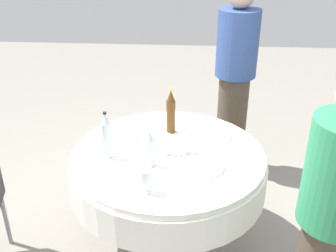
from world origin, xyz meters
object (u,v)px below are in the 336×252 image
plate_outer (214,136)px  person_left (235,77)px  wine_glass_mid (166,141)px  bottle_brown_inner (171,112)px  plate_far (122,136)px  bottle_clear_left (150,148)px  wine_glass_west (184,139)px  person_inner (332,221)px  bottle_clear_east (106,137)px  wine_glass_front (146,176)px  dining_table (168,173)px  plate_right (203,166)px

plate_outer → person_left: bearing=-103.6°
person_left → wine_glass_mid: bearing=-90.1°
bottle_brown_inner → person_left: size_ratio=0.19×
bottle_brown_inner → plate_far: 0.37m
bottle_clear_left → wine_glass_west: bottle_clear_left is taller
wine_glass_west → person_left: 1.11m
wine_glass_west → plate_far: wine_glass_west is taller
plate_outer → person_inner: 1.04m
bottle_brown_inner → bottle_clear_east: 0.52m
bottle_clear_left → wine_glass_front: (-0.01, 0.26, -0.02)m
plate_far → person_left: 1.20m
wine_glass_front → plate_far: (0.23, -0.60, -0.09)m
bottle_clear_left → wine_glass_west: size_ratio=1.81×
wine_glass_front → plate_far: wine_glass_front is taller
dining_table → wine_glass_front: 0.50m
bottle_clear_left → plate_right: 0.34m
person_left → plate_right: bearing=-77.5°
person_left → bottle_clear_left: bearing=-90.9°
dining_table → plate_far: (0.32, -0.18, 0.16)m
bottle_clear_left → wine_glass_west: bearing=-141.4°
bottle_brown_inner → wine_glass_front: (0.09, 0.70, -0.05)m
bottle_brown_inner → person_inner: bearing=130.6°
wine_glass_west → person_inner: bearing=136.9°
wine_glass_west → wine_glass_front: bearing=65.5°
bottle_clear_east → person_inner: size_ratio=0.20×
dining_table → plate_right: 0.31m
wine_glass_front → dining_table: bearing=-102.2°
wine_glass_west → plate_outer: wine_glass_west is taller
bottle_brown_inner → wine_glass_front: bearing=82.4°
plate_right → bottle_clear_left: bearing=0.3°
wine_glass_mid → wine_glass_west: (-0.12, -0.03, 0.00)m
bottle_clear_east → plate_outer: (-0.67, -0.31, -0.14)m
person_left → person_inner: 1.75m
person_left → dining_table: bearing=-90.0°
wine_glass_front → plate_outer: bearing=-120.8°
plate_outer → wine_glass_front: bearing=59.2°
wine_glass_mid → wine_glass_west: bearing=-167.3°
wine_glass_mid → plate_outer: (-0.31, -0.25, -0.09)m
bottle_clear_east → plate_right: bearing=172.7°
plate_outer → plate_right: 0.39m
wine_glass_mid → wine_glass_front: (0.08, 0.40, 0.00)m
bottle_clear_east → wine_glass_west: bottle_clear_east is taller
wine_glass_mid → person_inner: person_inner is taller
wine_glass_front → wine_glass_west: size_ratio=1.01×
wine_glass_mid → plate_right: (-0.23, 0.13, -0.09)m
dining_table → bottle_clear_left: bearing=57.9°
bottle_clear_east → person_inner: bearing=153.6°
bottle_clear_left → plate_far: bearing=-56.3°
wine_glass_mid → wine_glass_front: wine_glass_front is taller
person_inner → dining_table: bearing=-90.0°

